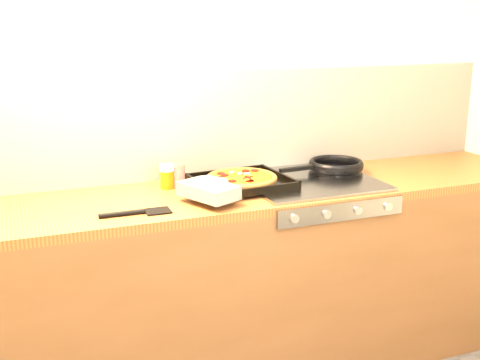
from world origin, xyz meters
name	(u,v)px	position (x,y,z in m)	size (l,w,h in m)	color
room_shell	(197,125)	(0.00, 1.39, 1.15)	(3.20, 3.20, 3.20)	white
counter_run	(218,286)	(0.00, 1.10, 0.45)	(3.20, 0.62, 0.90)	brown
stovetop	(308,181)	(0.45, 1.10, 0.91)	(0.60, 0.56, 0.02)	gray
pizza_on_tray	(232,182)	(0.06, 1.08, 0.94)	(0.55, 0.50, 0.07)	black
frying_pan	(335,166)	(0.64, 1.19, 0.94)	(0.46, 0.29, 0.04)	black
tomato_can	(177,176)	(-0.14, 1.25, 0.95)	(0.07, 0.07, 0.10)	maroon
juice_glass	(167,176)	(-0.19, 1.24, 0.96)	(0.07, 0.07, 0.11)	orange
wooden_spoon	(207,177)	(0.02, 1.32, 0.91)	(0.29, 0.12, 0.02)	#AA7748
black_spatula	(137,213)	(-0.39, 0.92, 0.91)	(0.28, 0.09, 0.02)	black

